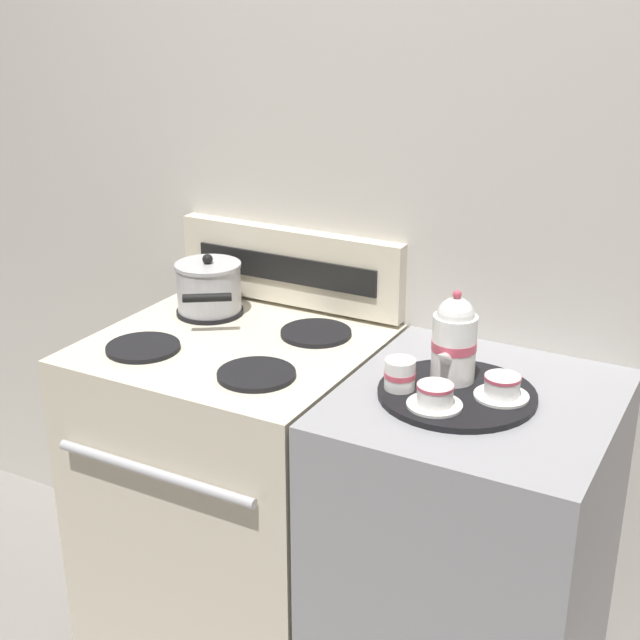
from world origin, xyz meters
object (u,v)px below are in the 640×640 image
saucepan (209,286)px  serving_tray (457,394)px  creamer_jug (400,374)px  teacup_right (502,387)px  teapot (454,340)px  teacup_left (435,395)px  stove (237,497)px

saucepan → serving_tray: bearing=-12.0°
creamer_jug → teacup_right: bearing=17.0°
teacup_right → saucepan: bearing=170.4°
teapot → creamer_jug: size_ratio=3.03×
teacup_left → teacup_right: same height
serving_tray → teacup_left: (-0.02, -0.09, 0.03)m
serving_tray → teapot: size_ratio=1.64×
serving_tray → teapot: bearing=121.9°
serving_tray → teacup_left: 0.10m
saucepan → serving_tray: saucepan is taller
serving_tray → teapot: 0.12m
teapot → creamer_jug: 0.14m
serving_tray → teapot: teapot is taller
teapot → saucepan: bearing=171.3°
saucepan → teapot: size_ratio=1.20×
serving_tray → teapot: (-0.03, 0.05, 0.10)m
stove → serving_tray: 0.76m
saucepan → teacup_right: size_ratio=2.15×
saucepan → creamer_jug: 0.68m
stove → creamer_jug: (0.49, -0.07, 0.50)m
stove → saucepan: bearing=139.2°
serving_tray → creamer_jug: bearing=-157.8°
stove → saucepan: size_ratio=3.60×
serving_tray → teacup_right: (0.09, 0.02, 0.03)m
teapot → teacup_left: teapot is taller
stove → teapot: size_ratio=4.33×
saucepan → teapot: bearing=-8.7°
serving_tray → teacup_right: size_ratio=2.92×
teacup_left → teacup_right: size_ratio=1.00×
saucepan → teacup_right: bearing=-9.6°
serving_tray → creamer_jug: size_ratio=4.96×
serving_tray → creamer_jug: creamer_jug is taller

